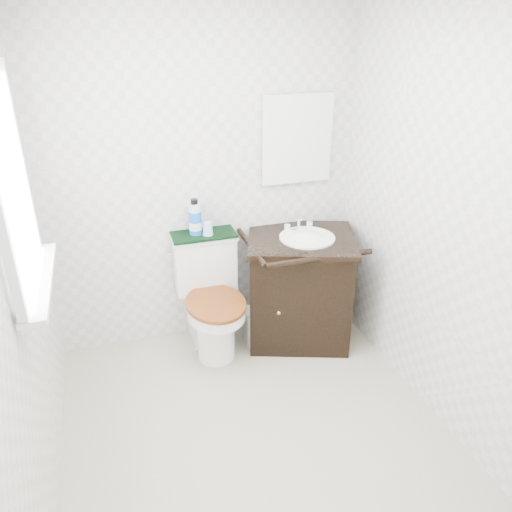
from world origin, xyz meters
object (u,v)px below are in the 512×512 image
vanity (300,285)px  trash_bin (258,326)px  mouthwash_bottle (195,218)px  cup (208,229)px  toilet (210,302)px

vanity → trash_bin: size_ratio=3.20×
mouthwash_bottle → cup: 0.11m
toilet → cup: (0.02, 0.09, 0.54)m
vanity → mouthwash_bottle: mouthwash_bottle is taller
mouthwash_bottle → cup: bearing=-32.3°
toilet → vanity: vanity is taller
cup → trash_bin: bearing=-28.4°
toilet → mouthwash_bottle: size_ratio=3.32×
toilet → mouthwash_bottle: (-0.05, 0.14, 0.61)m
toilet → cup: cup is taller
trash_bin → mouthwash_bottle: 0.94m
trash_bin → mouthwash_bottle: size_ratio=1.14×
toilet → trash_bin: (0.34, -0.08, -0.22)m
trash_bin → cup: (-0.31, 0.17, 0.76)m
mouthwash_bottle → vanity: bearing=-15.6°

